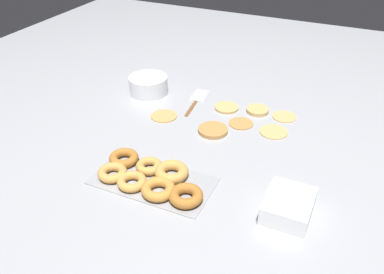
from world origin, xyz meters
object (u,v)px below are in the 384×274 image
pancake_3 (274,131)px  pancake_4 (284,116)px  pancake_1 (213,130)px  donut_tray (151,178)px  pancake_6 (227,108)px  batter_bowl (148,85)px  container_stack (288,206)px  pancake_0 (241,123)px  spatula (198,98)px  pancake_2 (164,115)px  pancake_5 (258,110)px

pancake_3 → pancake_4: size_ratio=1.12×
pancake_1 → donut_tray: size_ratio=0.29×
pancake_3 → pancake_6: bearing=156.3°
batter_bowl → container_stack: size_ratio=1.07×
pancake_0 → spatula: 0.26m
batter_bowl → pancake_2: bearing=-44.9°
pancake_1 → batter_bowl: size_ratio=0.67×
pancake_0 → pancake_2: (-0.29, -0.07, 0.00)m
container_stack → pancake_2: bearing=149.4°
pancake_6 → pancake_3: bearing=-23.7°
pancake_3 → container_stack: bearing=-70.0°
pancake_0 → pancake_2: same height
donut_tray → pancake_2: bearing=112.4°
pancake_5 → batter_bowl: size_ratio=0.54×
batter_bowl → pancake_4: bearing=3.5°
pancake_4 → container_stack: (0.14, -0.52, 0.02)m
donut_tray → batter_bowl: batter_bowl is taller
pancake_1 → pancake_4: (0.21, 0.21, -0.00)m
pancake_4 → batter_bowl: batter_bowl is taller
pancake_3 → pancake_0: bearing=176.9°
spatula → pancake_5: bearing=-98.5°
pancake_2 → pancake_3: (0.42, 0.06, -0.00)m
pancake_3 → container_stack: size_ratio=0.68×
pancake_0 → container_stack: size_ratio=0.60×
pancake_3 → pancake_6: (-0.22, 0.10, 0.00)m
pancake_1 → batter_bowl: (-0.37, 0.18, 0.03)m
pancake_5 → donut_tray: 0.58m
pancake_1 → container_stack: 0.47m
pancake_1 → pancake_5: size_ratio=1.24×
pancake_5 → container_stack: 0.58m
donut_tray → batter_bowl: 0.61m
pancake_2 → container_stack: bearing=-30.6°
pancake_3 → pancake_5: pancake_5 is taller
pancake_2 → donut_tray: donut_tray is taller
pancake_0 → pancake_6: size_ratio=0.97×
donut_tray → spatula: 0.58m
donut_tray → pancake_1: bearing=80.0°
pancake_1 → pancake_6: pancake_1 is taller
pancake_6 → container_stack: container_stack is taller
pancake_0 → pancake_4: (0.14, 0.12, 0.00)m
pancake_1 → spatula: (-0.15, 0.22, -0.00)m
pancake_1 → container_stack: bearing=-41.5°
donut_tray → pancake_6: bearing=84.9°
batter_bowl → container_stack: bearing=-34.2°
pancake_0 → pancake_2: size_ratio=0.90×
pancake_0 → spatula: size_ratio=0.38×
pancake_3 → donut_tray: 0.51m
pancake_0 → donut_tray: donut_tray is taller
container_stack → pancake_0: bearing=124.0°
pancake_0 → pancake_1: size_ratio=0.85×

